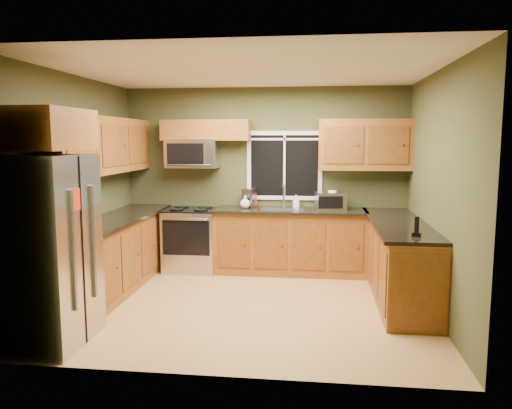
% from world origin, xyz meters
% --- Properties ---
extents(floor, '(4.20, 4.20, 0.00)m').
position_xyz_m(floor, '(0.00, 0.00, 0.00)').
color(floor, tan).
rests_on(floor, ground).
extents(ceiling, '(4.20, 4.20, 0.00)m').
position_xyz_m(ceiling, '(0.00, 0.00, 2.70)').
color(ceiling, white).
rests_on(ceiling, back_wall).
extents(back_wall, '(4.20, 0.00, 4.20)m').
position_xyz_m(back_wall, '(0.00, 1.80, 1.35)').
color(back_wall, '#3F4223').
rests_on(back_wall, ground).
extents(front_wall, '(4.20, 0.00, 4.20)m').
position_xyz_m(front_wall, '(0.00, -1.80, 1.35)').
color(front_wall, '#3F4223').
rests_on(front_wall, ground).
extents(left_wall, '(0.00, 3.60, 3.60)m').
position_xyz_m(left_wall, '(-2.10, 0.00, 1.35)').
color(left_wall, '#3F4223').
rests_on(left_wall, ground).
extents(right_wall, '(0.00, 3.60, 3.60)m').
position_xyz_m(right_wall, '(2.10, 0.00, 1.35)').
color(right_wall, '#3F4223').
rests_on(right_wall, ground).
extents(window, '(1.12, 0.03, 1.02)m').
position_xyz_m(window, '(0.30, 1.78, 1.55)').
color(window, white).
rests_on(window, back_wall).
extents(base_cabinets_left, '(0.60, 2.65, 0.90)m').
position_xyz_m(base_cabinets_left, '(-1.80, 0.48, 0.45)').
color(base_cabinets_left, brown).
rests_on(base_cabinets_left, ground).
extents(countertop_left, '(0.65, 2.65, 0.04)m').
position_xyz_m(countertop_left, '(-1.78, 0.48, 0.92)').
color(countertop_left, black).
rests_on(countertop_left, base_cabinets_left).
extents(base_cabinets_back, '(2.17, 0.60, 0.90)m').
position_xyz_m(base_cabinets_back, '(0.42, 1.50, 0.45)').
color(base_cabinets_back, brown).
rests_on(base_cabinets_back, ground).
extents(countertop_back, '(2.17, 0.65, 0.04)m').
position_xyz_m(countertop_back, '(0.42, 1.48, 0.92)').
color(countertop_back, black).
rests_on(countertop_back, base_cabinets_back).
extents(base_cabinets_peninsula, '(0.60, 2.52, 0.90)m').
position_xyz_m(base_cabinets_peninsula, '(1.80, 0.54, 0.45)').
color(base_cabinets_peninsula, brown).
rests_on(base_cabinets_peninsula, ground).
extents(countertop_peninsula, '(0.65, 2.50, 0.04)m').
position_xyz_m(countertop_peninsula, '(1.78, 0.55, 0.92)').
color(countertop_peninsula, black).
rests_on(countertop_peninsula, base_cabinets_peninsula).
extents(upper_cabinets_left, '(0.33, 2.65, 0.72)m').
position_xyz_m(upper_cabinets_left, '(-1.94, 0.48, 1.86)').
color(upper_cabinets_left, brown).
rests_on(upper_cabinets_left, left_wall).
extents(upper_cabinets_back_left, '(1.30, 0.33, 0.30)m').
position_xyz_m(upper_cabinets_back_left, '(-0.85, 1.64, 2.07)').
color(upper_cabinets_back_left, brown).
rests_on(upper_cabinets_back_left, back_wall).
extents(upper_cabinets_back_right, '(1.30, 0.33, 0.72)m').
position_xyz_m(upper_cabinets_back_right, '(1.45, 1.64, 1.86)').
color(upper_cabinets_back_right, brown).
rests_on(upper_cabinets_back_right, back_wall).
extents(upper_cabinet_over_fridge, '(0.72, 0.90, 0.38)m').
position_xyz_m(upper_cabinet_over_fridge, '(-1.74, -1.30, 2.03)').
color(upper_cabinet_over_fridge, brown).
rests_on(upper_cabinet_over_fridge, left_wall).
extents(refrigerator, '(0.74, 0.90, 1.80)m').
position_xyz_m(refrigerator, '(-1.74, -1.30, 0.90)').
color(refrigerator, '#B7B7BC').
rests_on(refrigerator, ground).
extents(range, '(0.76, 0.69, 0.94)m').
position_xyz_m(range, '(-1.05, 1.47, 0.47)').
color(range, '#B7B7BC').
rests_on(range, ground).
extents(microwave, '(0.76, 0.41, 0.42)m').
position_xyz_m(microwave, '(-1.05, 1.61, 1.73)').
color(microwave, '#B7B7BC').
rests_on(microwave, back_wall).
extents(sink, '(0.60, 0.42, 0.36)m').
position_xyz_m(sink, '(0.30, 1.49, 0.95)').
color(sink, slate).
rests_on(sink, countertop_back).
extents(toaster_oven, '(0.46, 0.39, 0.25)m').
position_xyz_m(toaster_oven, '(0.98, 1.47, 1.07)').
color(toaster_oven, '#B7B7BC').
rests_on(toaster_oven, countertop_back).
extents(coffee_maker, '(0.21, 0.25, 0.27)m').
position_xyz_m(coffee_maker, '(-0.21, 1.63, 1.07)').
color(coffee_maker, slate).
rests_on(coffee_maker, countertop_back).
extents(kettle, '(0.20, 0.20, 0.28)m').
position_xyz_m(kettle, '(-0.20, 1.65, 1.07)').
color(kettle, '#B7B7BC').
rests_on(kettle, countertop_back).
extents(paper_towel_roll, '(0.14, 0.14, 0.31)m').
position_xyz_m(paper_towel_roll, '(1.00, 1.49, 1.08)').
color(paper_towel_roll, white).
rests_on(paper_towel_roll, countertop_back).
extents(soap_bottle_a, '(0.13, 0.13, 0.27)m').
position_xyz_m(soap_bottle_a, '(-0.15, 1.70, 1.08)').
color(soap_bottle_a, red).
rests_on(soap_bottle_a, countertop_back).
extents(soap_bottle_b, '(0.10, 0.10, 0.18)m').
position_xyz_m(soap_bottle_b, '(0.48, 1.70, 1.03)').
color(soap_bottle_b, white).
rests_on(soap_bottle_b, countertop_back).
extents(soap_bottle_c, '(0.16, 0.16, 0.19)m').
position_xyz_m(soap_bottle_c, '(-0.25, 1.50, 1.03)').
color(soap_bottle_c, white).
rests_on(soap_bottle_c, countertop_back).
extents(cordless_phone, '(0.11, 0.11, 0.21)m').
position_xyz_m(cordless_phone, '(1.82, -0.37, 1.00)').
color(cordless_phone, black).
rests_on(cordless_phone, countertop_peninsula).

